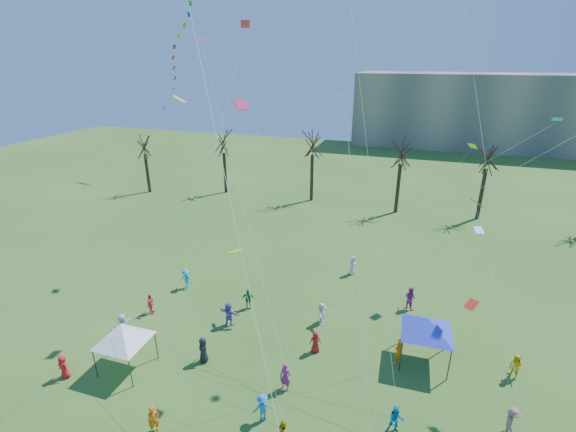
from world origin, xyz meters
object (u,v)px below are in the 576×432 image
(distant_building, at_px, (504,112))
(canopy_tent_blue, at_px, (427,325))
(big_box_kite, at_px, (181,55))
(canopy_tent_white, at_px, (123,335))

(distant_building, bearing_deg, canopy_tent_blue, -101.41)
(distant_building, distance_m, big_box_kite, 79.75)
(canopy_tent_white, distance_m, canopy_tent_blue, 18.65)
(distant_building, xyz_separation_m, canopy_tent_white, (-32.06, -78.27, -5.03))
(big_box_kite, relative_size, canopy_tent_blue, 5.79)
(big_box_kite, distance_m, canopy_tent_blue, 21.47)
(canopy_tent_white, xyz_separation_m, canopy_tent_blue, (17.54, 6.33, 0.24))
(distant_building, xyz_separation_m, big_box_kite, (-29.28, -73.40, 10.73))
(distant_building, height_order, canopy_tent_blue, distant_building)
(distant_building, distance_m, canopy_tent_white, 84.73)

